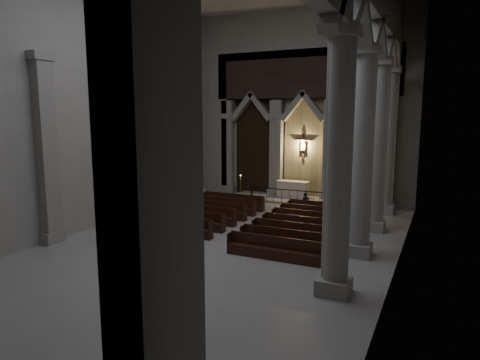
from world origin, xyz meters
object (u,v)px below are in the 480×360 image
(worshipper, at_px, (305,203))
(candle_stand_right, at_px, (332,200))
(altar, at_px, (293,189))
(altar_rail, at_px, (289,195))
(candle_stand_left, at_px, (241,193))
(pews, at_px, (249,223))

(worshipper, bearing_deg, candle_stand_right, 46.11)
(candle_stand_right, bearing_deg, altar, 157.61)
(altar, distance_m, altar_rail, 1.94)
(altar_rail, relative_size, candle_stand_left, 3.22)
(candle_stand_right, bearing_deg, altar_rail, -163.83)
(altar_rail, bearing_deg, candle_stand_left, 172.87)
(altar, distance_m, worshipper, 4.02)
(altar_rail, bearing_deg, altar, 102.77)
(candle_stand_left, distance_m, pews, 7.20)
(altar_rail, relative_size, candle_stand_right, 3.33)
(altar_rail, bearing_deg, candle_stand_right, 16.17)
(pews, bearing_deg, altar_rail, 90.00)
(candle_stand_left, bearing_deg, candle_stand_right, 2.61)
(altar, relative_size, candle_stand_right, 1.35)
(altar_rail, relative_size, pews, 0.55)
(candle_stand_left, relative_size, candle_stand_right, 1.03)
(altar, height_order, altar_rail, altar)
(altar, xyz_separation_m, pews, (0.43, -7.74, -0.39))
(candle_stand_left, relative_size, worshipper, 1.34)
(candle_stand_right, xyz_separation_m, pews, (-2.44, -6.56, -0.13))
(candle_stand_right, xyz_separation_m, worshipper, (-0.92, -2.34, 0.17))
(altar, height_order, candle_stand_left, candle_stand_left)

